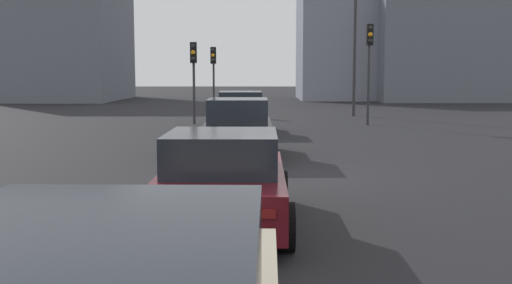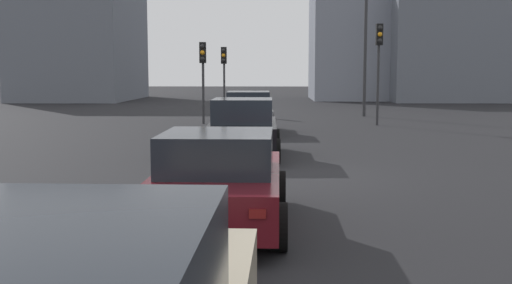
# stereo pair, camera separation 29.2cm
# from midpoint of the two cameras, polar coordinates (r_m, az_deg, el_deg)

# --- Properties ---
(ground_plane) EXTENTS (160.00, 160.00, 0.20)m
(ground_plane) POSITION_cam_midpoint_polar(r_m,az_deg,el_deg) (14.01, 3.17, -3.36)
(ground_plane) COLOR black
(car_grey_right_lead) EXTENTS (4.22, 2.07, 1.56)m
(car_grey_right_lead) POSITION_cam_midpoint_polar(r_m,az_deg,el_deg) (23.22, -1.81, 2.71)
(car_grey_right_lead) COLOR slate
(car_grey_right_lead) RESTS_ON ground_plane
(car_black_right_second) EXTENTS (4.17, 2.01, 1.59)m
(car_black_right_second) POSITION_cam_midpoint_polar(r_m,az_deg,el_deg) (16.62, -2.16, 1.20)
(car_black_right_second) COLOR black
(car_black_right_second) RESTS_ON ground_plane
(car_maroon_right_third) EXTENTS (4.13, 2.06, 1.44)m
(car_maroon_right_third) POSITION_cam_midpoint_polar(r_m,az_deg,el_deg) (9.14, -4.00, -3.61)
(car_maroon_right_third) COLOR #510F16
(car_maroon_right_third) RESTS_ON ground_plane
(traffic_light_near_left) EXTENTS (0.33, 0.30, 3.61)m
(traffic_light_near_left) POSITION_cam_midpoint_polar(r_m,az_deg,el_deg) (33.54, -4.23, 7.06)
(traffic_light_near_left) COLOR #2D2D30
(traffic_light_near_left) RESTS_ON ground_plane
(traffic_light_near_right) EXTENTS (0.32, 0.28, 3.57)m
(traffic_light_near_right) POSITION_cam_midpoint_polar(r_m,az_deg,el_deg) (27.05, -6.12, 7.10)
(traffic_light_near_right) COLOR #2D2D30
(traffic_light_near_right) RESTS_ON ground_plane
(traffic_light_far_left) EXTENTS (0.32, 0.29, 4.31)m
(traffic_light_far_left) POSITION_cam_midpoint_polar(r_m,az_deg,el_deg) (26.86, 10.15, 8.13)
(traffic_light_far_left) COLOR #2D2D30
(traffic_light_far_left) RESTS_ON ground_plane
(street_lamp_kerbside) EXTENTS (0.56, 0.36, 7.31)m
(street_lamp_kerbside) POSITION_cam_midpoint_polar(r_m,az_deg,el_deg) (32.21, 8.89, 10.05)
(street_lamp_kerbside) COLOR #2D2D30
(street_lamp_kerbside) RESTS_ON ground_plane
(building_facade_left) EXTENTS (11.59, 11.14, 11.44)m
(building_facade_left) POSITION_cam_midpoint_polar(r_m,az_deg,el_deg) (52.72, 16.45, 10.02)
(building_facade_left) COLOR slate
(building_facade_left) RESTS_ON ground_plane
(building_facade_center) EXTENTS (8.04, 6.57, 8.48)m
(building_facade_center) POSITION_cam_midpoint_polar(r_m,az_deg,el_deg) (51.72, 7.53, 8.66)
(building_facade_center) COLOR gray
(building_facade_center) RESTS_ON ground_plane
(building_facade_right) EXTENTS (12.32, 8.31, 8.94)m
(building_facade_right) POSITION_cam_midpoint_polar(r_m,az_deg,el_deg) (52.46, -17.15, 8.65)
(building_facade_right) COLOR slate
(building_facade_right) RESTS_ON ground_plane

